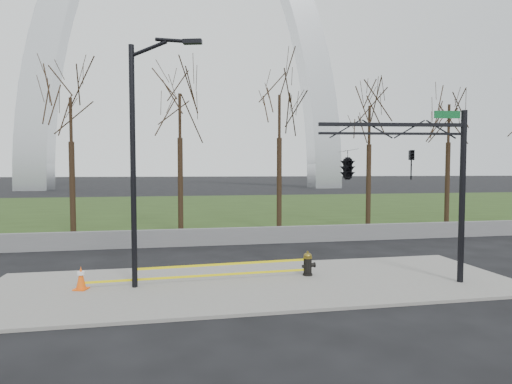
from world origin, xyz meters
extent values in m
plane|color=black|center=(0.00, 0.00, 0.00)|extent=(500.00, 500.00, 0.00)
cube|color=slate|center=(0.00, 0.00, 0.05)|extent=(18.00, 6.00, 0.10)
cube|color=#243814|center=(0.00, 30.00, 0.03)|extent=(120.00, 40.00, 0.06)
cube|color=#59595B|center=(0.00, 8.00, 0.45)|extent=(60.00, 0.30, 0.90)
cylinder|color=black|center=(1.99, 0.61, 0.13)|extent=(0.36, 0.36, 0.06)
cylinder|color=black|center=(1.99, 0.61, 0.42)|extent=(0.28, 0.28, 0.64)
cylinder|color=black|center=(2.21, 0.61, 0.47)|extent=(0.21, 0.17, 0.17)
cylinder|color=black|center=(1.83, 0.61, 0.44)|extent=(0.11, 0.11, 0.11)
cylinder|color=brown|center=(1.99, 0.61, 0.76)|extent=(0.32, 0.32, 0.06)
ellipsoid|color=brown|center=(1.99, 0.61, 0.83)|extent=(0.30, 0.30, 0.22)
cylinder|color=brown|center=(1.99, 0.61, 0.96)|extent=(0.06, 0.06, 0.09)
cube|color=#F3550C|center=(-5.80, 0.24, 0.12)|extent=(0.50, 0.50, 0.04)
cone|color=#F3550C|center=(-5.80, 0.24, 0.51)|extent=(0.31, 0.31, 0.72)
cylinder|color=white|center=(-5.80, 0.24, 0.64)|extent=(0.23, 0.23, 0.11)
cylinder|color=black|center=(-4.11, 0.23, 4.00)|extent=(0.18, 0.18, 8.00)
cylinder|color=black|center=(-3.58, 0.08, 7.85)|extent=(1.25, 0.45, 0.56)
cylinder|color=black|center=(-2.76, -0.14, 8.10)|extent=(1.20, 0.43, 0.22)
cube|color=black|center=(-2.18, -0.30, 8.05)|extent=(0.64, 0.37, 0.14)
cylinder|color=black|center=(6.90, -1.26, 3.00)|extent=(0.20, 0.20, 6.00)
cube|color=black|center=(4.42, -0.92, 5.50)|extent=(4.97, 0.80, 0.12)
cube|color=black|center=(4.42, -0.92, 5.20)|extent=(4.96, 0.76, 0.08)
cube|color=#0C5926|center=(6.31, -1.17, 5.85)|extent=(0.90, 0.16, 0.25)
imported|color=black|center=(5.12, -1.01, 4.15)|extent=(0.19, 0.22, 1.00)
imported|color=black|center=(2.94, -0.71, 4.15)|extent=(0.86, 2.53, 1.00)
cube|color=yellow|center=(-1.06, 0.42, 0.69)|extent=(6.10, 0.39, 0.08)
cube|color=yellow|center=(-1.90, 0.43, 0.31)|extent=(7.78, 0.37, 0.08)
camera|label=1|loc=(-2.76, -13.95, 3.97)|focal=29.33mm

